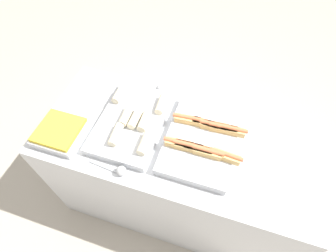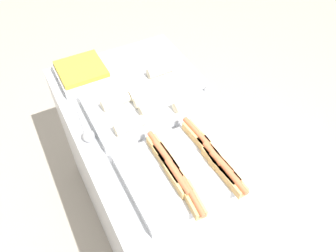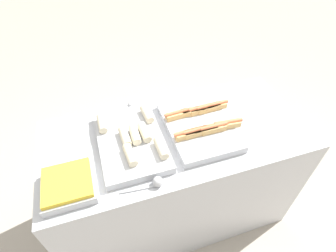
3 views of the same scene
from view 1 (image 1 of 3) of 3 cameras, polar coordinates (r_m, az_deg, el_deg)
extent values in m
plane|color=#ADA393|center=(2.31, 1.39, -15.04)|extent=(12.00, 12.00, 0.00)
cube|color=#B7BABF|center=(1.89, 1.67, -10.06)|extent=(1.60, 0.73, 0.91)
cube|color=#B7BABF|center=(1.46, 7.15, -3.13)|extent=(0.37, 0.53, 0.05)
cube|color=tan|center=(1.38, 8.62, -5.72)|extent=(0.15, 0.04, 0.04)
cylinder|color=#D66B42|center=(1.36, 8.72, -5.28)|extent=(0.17, 0.02, 0.02)
cube|color=tan|center=(1.38, 4.50, -4.53)|extent=(0.15, 0.05, 0.04)
cylinder|color=#D66B42|center=(1.36, 4.55, -4.09)|extent=(0.17, 0.03, 0.02)
cube|color=tan|center=(1.38, 6.57, -5.04)|extent=(0.15, 0.05, 0.04)
cylinder|color=#D66B42|center=(1.36, 6.65, -4.61)|extent=(0.17, 0.02, 0.02)
cube|color=tan|center=(1.47, 11.99, -0.56)|extent=(0.15, 0.05, 0.04)
cylinder|color=#D66B42|center=(1.46, 12.13, -0.09)|extent=(0.17, 0.03, 0.02)
cube|color=tan|center=(1.47, 10.07, -0.05)|extent=(0.15, 0.05, 0.04)
cylinder|color=#D66B42|center=(1.46, 10.18, 0.42)|extent=(0.17, 0.03, 0.02)
cube|color=tan|center=(1.48, 13.66, -0.95)|extent=(0.15, 0.05, 0.04)
cylinder|color=#D66B42|center=(1.46, 13.81, -0.49)|extent=(0.17, 0.03, 0.02)
cube|color=tan|center=(1.39, 2.46, -3.94)|extent=(0.15, 0.05, 0.04)
cylinder|color=#D66B42|center=(1.37, 2.49, -3.49)|extent=(0.17, 0.03, 0.02)
cube|color=tan|center=(1.48, 4.30, 1.41)|extent=(0.15, 0.05, 0.04)
cylinder|color=#D66B42|center=(1.47, 4.35, 1.89)|extent=(0.17, 0.03, 0.02)
cube|color=tan|center=(1.48, 8.16, 0.41)|extent=(0.15, 0.05, 0.04)
cylinder|color=#D66B42|center=(1.46, 8.25, 0.89)|extent=(0.17, 0.03, 0.02)
cube|color=tan|center=(1.38, 12.53, -6.49)|extent=(0.15, 0.06, 0.04)
cylinder|color=#D66B42|center=(1.36, 12.68, -6.06)|extent=(0.17, 0.04, 0.02)
cube|color=#B7BABF|center=(1.54, -7.90, 0.84)|extent=(0.36, 0.54, 0.05)
cylinder|color=beige|center=(1.49, -7.12, 1.77)|extent=(0.05, 0.13, 0.05)
cylinder|color=beige|center=(1.47, -5.15, 1.20)|extent=(0.05, 0.13, 0.05)
cylinder|color=beige|center=(1.63, -10.52, 6.95)|extent=(0.05, 0.13, 0.05)
cylinder|color=beige|center=(1.51, -9.14, 2.25)|extent=(0.05, 0.13, 0.05)
cylinder|color=beige|center=(1.39, -5.15, -3.75)|extent=(0.05, 0.13, 0.05)
cylinder|color=beige|center=(1.55, -1.47, 4.81)|extent=(0.06, 0.13, 0.05)
cylinder|color=beige|center=(1.44, -11.28, -1.84)|extent=(0.06, 0.13, 0.05)
cube|color=#B7BABF|center=(1.60, -22.31, -1.49)|extent=(0.25, 0.25, 0.05)
cube|color=gold|center=(1.57, -22.73, -0.72)|extent=(0.23, 0.23, 0.02)
cylinder|color=#B2B5BA|center=(1.43, -13.56, -8.80)|extent=(0.19, 0.03, 0.01)
sphere|color=#B2B5BA|center=(1.38, -10.15, -9.58)|extent=(0.05, 0.05, 0.05)
cylinder|color=#B2B5BA|center=(1.74, -4.77, 8.36)|extent=(0.19, 0.01, 0.01)
sphere|color=#B2B5BA|center=(1.70, -1.72, 8.19)|extent=(0.05, 0.05, 0.05)
camera|label=2|loc=(0.68, 71.10, 5.08)|focal=35.00mm
camera|label=3|loc=(0.64, -82.70, -7.30)|focal=28.00mm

